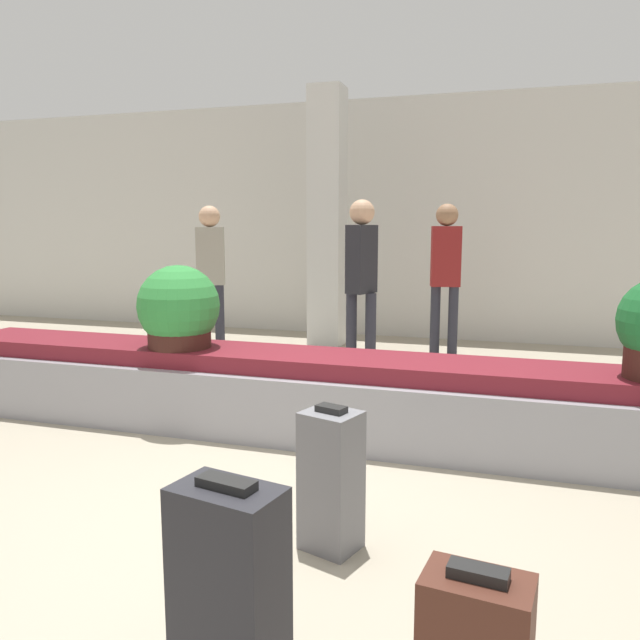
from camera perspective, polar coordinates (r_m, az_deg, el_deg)
The scene contains 10 objects.
ground_plane at distance 3.43m, azimuth -7.55°, elevation -17.83°, with size 18.00×18.00×0.00m, color #9E937F.
back_wall at distance 8.56m, azimuth 8.74°, elevation 9.07°, with size 18.00×0.06×3.20m.
carousel at distance 4.57m, azimuth 0.00°, elevation -7.03°, with size 6.38×0.76×0.60m.
pillar at distance 7.90m, azimuth 0.66°, elevation 9.21°, with size 0.41×0.41×3.20m.
suitcase_1 at distance 2.21m, azimuth -8.33°, elevation -23.35°, with size 0.39×0.28×0.74m.
suitcase_2 at distance 3.02m, azimuth 1.02°, elevation -14.43°, with size 0.31×0.28×0.70m.
potted_plant_0 at distance 4.82m, azimuth -12.79°, elevation 0.91°, with size 0.62×0.62×0.63m.
traveler_0 at distance 7.13m, azimuth 11.41°, elevation 4.78°, with size 0.35×0.25×1.76m.
traveler_1 at distance 7.36m, azimuth -9.96°, elevation 4.86°, with size 0.37×0.29×1.75m.
traveler_2 at distance 6.24m, azimuth 3.81°, elevation 4.50°, with size 0.31×0.36×1.78m.
Camera 1 is at (1.32, -2.77, 1.52)m, focal length 35.00 mm.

